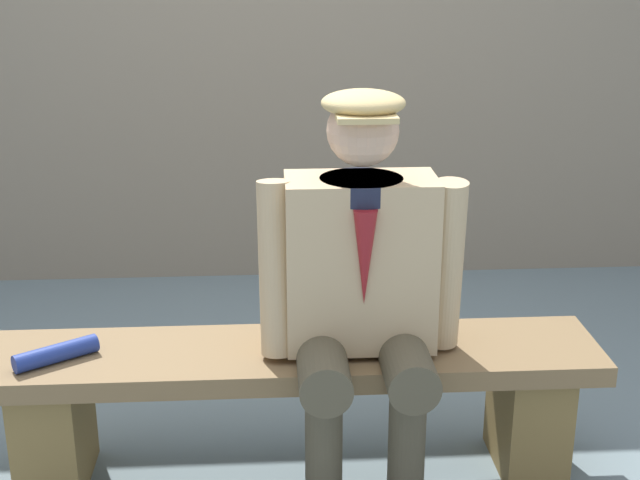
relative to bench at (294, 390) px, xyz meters
name	(u,v)px	position (x,y,z in m)	size (l,w,h in m)	color
ground_plane	(295,471)	(0.00, 0.00, -0.29)	(30.00, 30.00, 0.00)	slate
bench	(294,390)	(0.00, 0.00, 0.00)	(1.89, 0.38, 0.44)	brown
seated_man	(362,284)	(-0.20, 0.05, 0.37)	(0.61, 0.52, 1.23)	tan
rolled_magazine	(56,353)	(0.71, 0.05, 0.17)	(0.06, 0.06, 0.25)	navy
stadium_wall	(279,40)	(0.00, -1.89, 0.87)	(12.00, 0.24, 2.33)	gray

